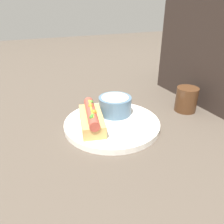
{
  "coord_description": "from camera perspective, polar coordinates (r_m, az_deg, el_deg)",
  "views": [
    {
      "loc": [
        0.54,
        -0.25,
        0.35
      ],
      "look_at": [
        0.0,
        0.0,
        0.05
      ],
      "focal_mm": 35.0,
      "sensor_mm": 36.0,
      "label": 1
    }
  ],
  "objects": [
    {
      "name": "soup_bowl",
      "position": [
        0.71,
        0.8,
        1.98
      ],
      "size": [
        0.11,
        0.11,
        0.06
      ],
      "color": "slate",
      "rests_on": "dinner_plate"
    },
    {
      "name": "ground_plane",
      "position": [
        0.69,
        0.0,
        -3.73
      ],
      "size": [
        4.0,
        4.0,
        0.0
      ],
      "primitive_type": "plane",
      "color": "#4C4238"
    },
    {
      "name": "drinking_glass",
      "position": [
        0.81,
        18.85,
        3.15
      ],
      "size": [
        0.08,
        0.08,
        0.09
      ],
      "color": "#4C2D19",
      "rests_on": "ground_plane"
    },
    {
      "name": "seated_diner",
      "position": [
        0.92,
        25.3,
        17.74
      ],
      "size": [
        0.39,
        0.18,
        0.57
      ],
      "color": "#2D231E",
      "rests_on": "ground_plane"
    },
    {
      "name": "dinner_plate",
      "position": [
        0.68,
        0.0,
        -3.08
      ],
      "size": [
        0.3,
        0.3,
        0.02
      ],
      "color": "white",
      "rests_on": "ground_plane"
    },
    {
      "name": "spoon",
      "position": [
        0.77,
        -1.27,
        1.76
      ],
      "size": [
        0.07,
        0.14,
        0.01
      ],
      "rotation": [
        0.0,
        0.0,
        1.93
      ],
      "color": "#B7B7BC",
      "rests_on": "dinner_plate"
    },
    {
      "name": "hot_dog",
      "position": [
        0.65,
        -5.48,
        -1.46
      ],
      "size": [
        0.17,
        0.1,
        0.06
      ],
      "rotation": [
        0.0,
        0.0,
        -0.24
      ],
      "color": "tan",
      "rests_on": "dinner_plate"
    }
  ]
}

